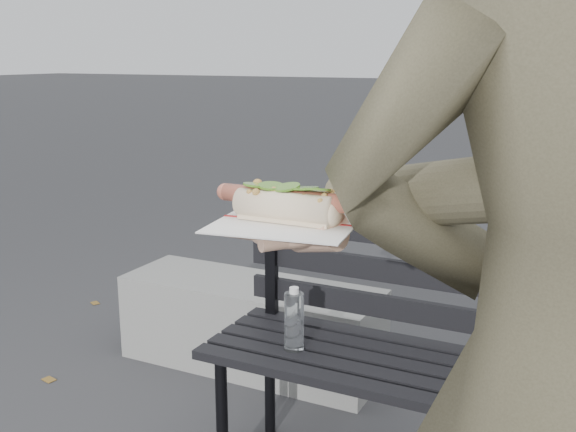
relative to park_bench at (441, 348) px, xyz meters
name	(u,v)px	position (x,y,z in m)	size (l,w,h in m)	color
park_bench	(441,348)	(0.00, 0.00, 0.00)	(1.50, 0.44, 0.88)	black
concrete_block	(251,324)	(-1.00, 0.57, -0.32)	(1.20, 0.40, 0.40)	slate
held_hotdog	(437,197)	(0.22, -1.07, 0.70)	(0.62, 0.31, 0.20)	#423E2C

